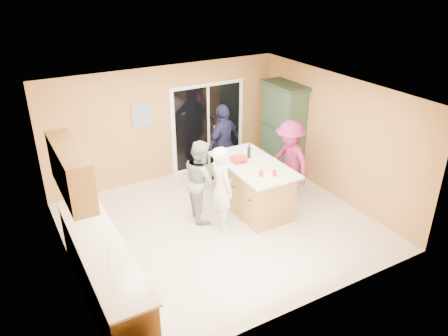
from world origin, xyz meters
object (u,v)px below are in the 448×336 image
woman_white (222,188)px  woman_grey (201,180)px  kitchen_island (253,188)px  woman_magenta (289,161)px  green_hutch (283,130)px  woman_navy (224,144)px

woman_white → woman_grey: 0.51m
kitchen_island → woman_magenta: size_ratio=1.12×
woman_magenta → green_hutch: bearing=148.6°
kitchen_island → woman_navy: bearing=85.8°
woman_white → woman_magenta: bearing=-81.7°
woman_grey → woman_navy: size_ratio=0.89×
woman_grey → woman_magenta: bearing=-83.7°
woman_navy → woman_magenta: woman_navy is taller
green_hutch → woman_white: green_hutch is taller
kitchen_island → woman_grey: (-1.04, 0.21, 0.34)m
kitchen_island → woman_navy: woman_navy is taller
woman_white → woman_grey: (-0.18, 0.47, -0.01)m
green_hutch → woman_grey: 2.81m
woman_navy → woman_magenta: (0.79, -1.38, -0.05)m
woman_navy → green_hutch: bearing=148.0°
kitchen_island → woman_white: bearing=-162.6°
woman_white → woman_navy: bearing=-31.3°
woman_magenta → woman_grey: bearing=-96.4°
kitchen_island → woman_grey: woman_grey is taller
woman_navy → woman_magenta: 1.59m
woman_white → woman_navy: (0.98, 1.66, 0.09)m
woman_magenta → kitchen_island: bearing=-89.5°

